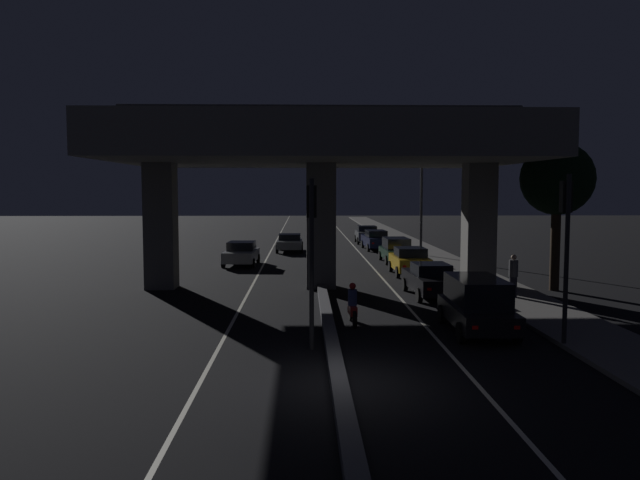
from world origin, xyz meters
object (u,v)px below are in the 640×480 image
Objects in this scene: traffic_light_right_of_median at (566,230)px; car_grey_sixth at (367,234)px; car_taxi_yellow_third at (410,261)px; car_silver_lead_oncoming at (241,253)px; car_black_lead at (477,303)px; car_dark_green_fourth at (396,250)px; street_lamp at (417,194)px; car_black_second at (430,280)px; traffic_light_left_of_median at (312,233)px; pedestrian_on_sidewalk at (513,276)px; car_dark_blue_fifth at (376,240)px; motorcycle_red_filtering_near at (353,307)px; car_grey_second_oncoming at (290,242)px.

traffic_light_right_of_median is 37.09m from car_grey_sixth.
car_taxi_yellow_third is at bearing 96.72° from traffic_light_right_of_median.
traffic_light_right_of_median is at bearing 32.06° from car_silver_lead_oncoming.
car_dark_green_fourth is at bearing 0.31° from car_black_lead.
car_black_second is (-2.39, -16.45, -3.68)m from street_lamp.
traffic_light_left_of_median is 1.21× the size of car_grey_sixth.
car_silver_lead_oncoming is 18.25m from pedestrian_on_sidewalk.
traffic_light_right_of_median reaches higher than car_black_second.
car_dark_green_fourth is 0.88× the size of car_dark_blue_fifth.
car_black_lead is at bearing -111.12° from motorcycle_red_filtering_near.
car_dark_blue_fifth is at bearing 138.60° from car_silver_lead_oncoming.
pedestrian_on_sidewalk is at bearing 47.91° from car_silver_lead_oncoming.
traffic_light_left_of_median is 1.19× the size of car_grey_second_oncoming.
car_grey_sixth reaches higher than motorcycle_red_filtering_near.
motorcycle_red_filtering_near reaches higher than car_silver_lead_oncoming.
car_black_lead is at bearing 19.88° from traffic_light_left_of_median.
car_grey_sixth is 10.00m from car_grey_second_oncoming.
car_black_second reaches higher than car_grey_second_oncoming.
pedestrian_on_sidewalk is (1.20, 8.03, -2.49)m from traffic_light_right_of_median.
traffic_light_right_of_median is (7.59, -0.00, 0.09)m from traffic_light_left_of_median.
street_lamp is at bearing -18.88° from motorcycle_red_filtering_near.
car_taxi_yellow_third is 0.83× the size of car_dark_blue_fifth.
pedestrian_on_sidewalk is (3.31, -22.82, 0.26)m from car_dark_blue_fifth.
car_black_second is at bearing -37.43° from motorcycle_red_filtering_near.
car_dark_blue_fifth reaches higher than car_silver_lead_oncoming.
car_grey_sixth is (-2.39, 11.44, -3.64)m from street_lamp.
street_lamp is 13.34m from car_silver_lead_oncoming.
car_taxi_yellow_third is at bearing 27.86° from car_grey_second_oncoming.
traffic_light_right_of_median is 3.86m from car_black_lead.
car_taxi_yellow_third is (-2.10, -9.37, -3.64)m from street_lamp.
car_grey_sixth is at bearing -9.64° from motorcycle_red_filtering_near.
pedestrian_on_sidewalk is (2.96, -14.11, 0.22)m from car_dark_green_fourth.
car_taxi_yellow_third is at bearing -4.37° from car_black_second.
traffic_light_right_of_median reaches higher than car_grey_second_oncoming.
traffic_light_left_of_median is 17.30m from car_taxi_yellow_third.
car_black_lead is 0.95× the size of car_black_second.
car_grey_second_oncoming is (-6.83, 27.51, -0.26)m from car_black_lead.
car_dark_blue_fifth is at bearing 98.26° from pedestrian_on_sidewalk.
car_grey_second_oncoming is (2.86, 8.64, -0.04)m from car_silver_lead_oncoming.
motorcycle_red_filtering_near is (1.49, 3.32, -2.83)m from traffic_light_left_of_median.
street_lamp is 1.75× the size of car_grey_second_oncoming.
car_dark_green_fourth is 10.26m from car_grey_second_oncoming.
motorcycle_red_filtering_near is at bearing 20.52° from car_silver_lead_oncoming.
traffic_light_right_of_median reaches higher than motorcycle_red_filtering_near.
traffic_light_right_of_median is at bearing -173.75° from car_taxi_yellow_third.
car_black_lead is 4.26m from motorcycle_red_filtering_near.
motorcycle_red_filtering_near is at bearing 151.46° from traffic_light_right_of_median.
car_grey_sixth reaches higher than car_taxi_yellow_third.
car_taxi_yellow_third is 2.20× the size of pedestrian_on_sidewalk.
car_silver_lead_oncoming is at bearing 14.87° from motorcycle_red_filtering_near.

